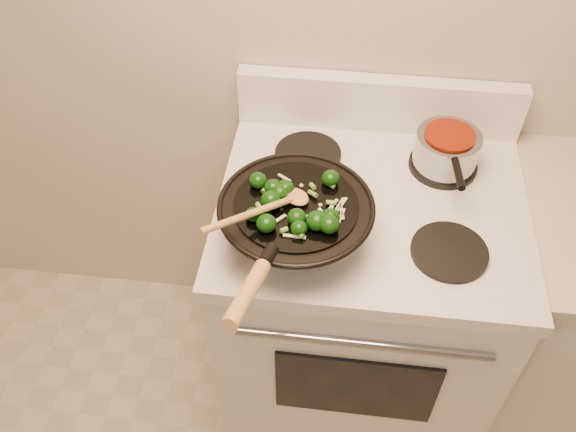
# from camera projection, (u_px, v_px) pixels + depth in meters

# --- Properties ---
(stove) EXTENTS (0.78, 0.67, 1.08)m
(stove) POSITION_uv_depth(u_px,v_px,m) (358.00, 302.00, 1.87)
(stove) COLOR white
(stove) RESTS_ON ground
(wok) EXTENTS (0.36, 0.59, 0.24)m
(wok) POSITION_uv_depth(u_px,v_px,m) (295.00, 220.00, 1.39)
(wok) COLOR black
(wok) RESTS_ON stove
(stirfry) EXTENTS (0.23, 0.20, 0.04)m
(stirfry) POSITION_uv_depth(u_px,v_px,m) (295.00, 206.00, 1.33)
(stirfry) COLOR #0C3408
(stirfry) RESTS_ON wok
(wooden_spoon) EXTENTS (0.22, 0.22, 0.08)m
(wooden_spoon) POSITION_uv_depth(u_px,v_px,m) (271.00, 206.00, 1.32)
(wooden_spoon) COLOR #B88648
(wooden_spoon) RESTS_ON wok
(saucepan) EXTENTS (0.17, 0.27, 0.10)m
(saucepan) POSITION_uv_depth(u_px,v_px,m) (447.00, 149.00, 1.58)
(saucepan) COLOR gray
(saucepan) RESTS_ON stove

